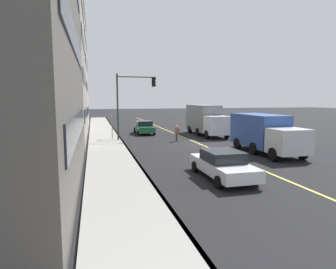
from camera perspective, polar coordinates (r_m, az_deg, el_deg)
The scene contains 13 objects.
ground at distance 26.16m, azimuth 6.56°, elevation -2.00°, with size 200.00×200.00×0.00m, color black.
sidewalk_slab at distance 24.44m, azimuth -11.83°, elevation -2.56°, with size 80.00×3.19×0.15m, color gray.
curb_edge at distance 24.55m, azimuth -8.29°, elevation -2.44°, with size 80.00×0.16×0.15m, color slate.
lane_stripe_center at distance 26.15m, azimuth 6.56°, elevation -1.99°, with size 80.00×0.16×0.01m, color #D8CC4C.
building_midblock at distance 29.74m, azimuth -29.75°, elevation 13.09°, with size 11.94×13.52×15.38m.
building_glass_right at distance 43.71m, azimuth -22.45°, elevation 12.93°, with size 15.72×9.89×17.97m.
car_green at distance 34.11m, azimuth -4.76°, elevation 1.43°, with size 4.46×2.02×1.55m.
car_white at distance 15.22m, azimuth 10.78°, elevation -5.79°, with size 4.78×2.09×1.45m.
truck_gray at distance 33.06m, azimuth 7.44°, elevation 2.96°, with size 7.90×2.49×3.40m.
truck_blue at distance 23.07m, azimuth 18.54°, elevation 0.36°, with size 7.16×2.56×2.90m.
pedestrian_with_backpack at distance 27.99m, azimuth 1.76°, elevation 0.50°, with size 0.40×0.40×1.57m.
traffic_light_mast at distance 28.21m, azimuth -7.23°, elevation 7.62°, with size 0.28×3.87×6.49m.
street_sign_post at distance 29.11m, azimuth -11.02°, elevation 2.00°, with size 0.60×0.08×2.71m.
Camera 1 is at (-24.09, 9.35, 4.07)m, focal length 30.81 mm.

